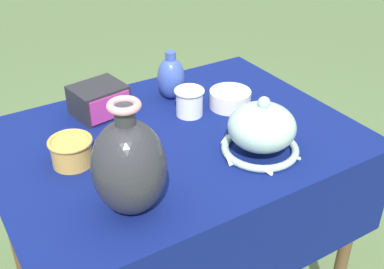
# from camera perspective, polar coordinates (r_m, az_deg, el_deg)

# --- Properties ---
(display_table) EXTENTS (1.08, 0.80, 0.80)m
(display_table) POSITION_cam_1_polar(r_m,az_deg,el_deg) (1.51, -1.66, -3.28)
(display_table) COLOR brown
(display_table) RESTS_ON ground_plane
(vase_tall_bulbous) EXTENTS (0.18, 0.18, 0.30)m
(vase_tall_bulbous) POSITION_cam_1_polar(r_m,az_deg,el_deg) (1.13, -7.47, -3.72)
(vase_tall_bulbous) COLOR #2D2D33
(vase_tall_bulbous) RESTS_ON display_table
(vase_dome_bell) EXTENTS (0.24, 0.23, 0.18)m
(vase_dome_bell) POSITION_cam_1_polar(r_m,az_deg,el_deg) (1.37, 8.24, 0.45)
(vase_dome_bell) COLOR #A8CCB7
(vase_dome_bell) RESTS_ON display_table
(mosaic_tile_box) EXTENTS (0.18, 0.17, 0.10)m
(mosaic_tile_box) POSITION_cam_1_polar(r_m,az_deg,el_deg) (1.60, -10.96, 4.04)
(mosaic_tile_box) COLOR #232328
(mosaic_tile_box) RESTS_ON display_table
(cup_wide_ochre) EXTENTS (0.12, 0.12, 0.08)m
(cup_wide_ochre) POSITION_cam_1_polar(r_m,az_deg,el_deg) (1.36, -14.11, -1.86)
(cup_wide_ochre) COLOR gold
(cup_wide_ochre) RESTS_ON display_table
(jar_round_cobalt) EXTENTS (0.10, 0.10, 0.17)m
(jar_round_cobalt) POSITION_cam_1_polar(r_m,az_deg,el_deg) (1.66, -2.50, 6.74)
(jar_round_cobalt) COLOR #3851A8
(jar_round_cobalt) RESTS_ON display_table
(pot_squat_ivory) EXTENTS (0.14, 0.14, 0.06)m
(pot_squat_ivory) POSITION_cam_1_polar(r_m,az_deg,el_deg) (1.63, 4.54, 4.25)
(pot_squat_ivory) COLOR white
(pot_squat_ivory) RESTS_ON display_table
(cup_wide_porcelain) EXTENTS (0.10, 0.10, 0.09)m
(cup_wide_porcelain) POSITION_cam_1_polar(r_m,az_deg,el_deg) (1.56, -0.31, 4.00)
(cup_wide_porcelain) COLOR white
(cup_wide_porcelain) RESTS_ON display_table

